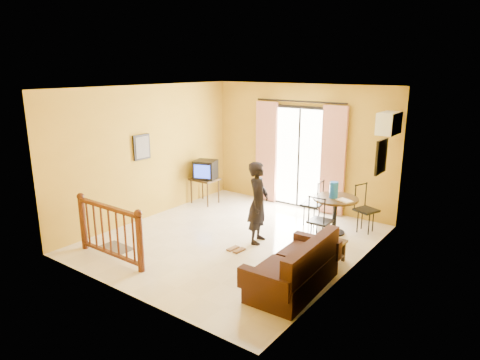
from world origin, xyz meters
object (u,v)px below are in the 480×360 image
Objects in this scene: sofa at (296,270)px; standing_person at (258,203)px; coffee_table at (324,252)px; dining_table at (335,205)px; television at (205,170)px.

sofa is 1.88m from standing_person.
sofa is at bearing -144.69° from standing_person.
sofa is at bearing -89.87° from coffee_table.
dining_table is 0.57× the size of standing_person.
dining_table is 1.55m from coffee_table.
coffee_table is 0.55× the size of standing_person.
coffee_table is (0.47, -1.44, -0.32)m from dining_table.
television is 4.01m from coffee_table.
dining_table is 1.04× the size of coffee_table.
standing_person is (2.29, -1.19, -0.07)m from television.
television is 0.72× the size of coffee_table.
television is 0.36× the size of sofa.
coffee_table is (3.72, -1.39, -0.58)m from television.
coffee_table is at bearing -114.54° from standing_person.
television is 0.40× the size of standing_person.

